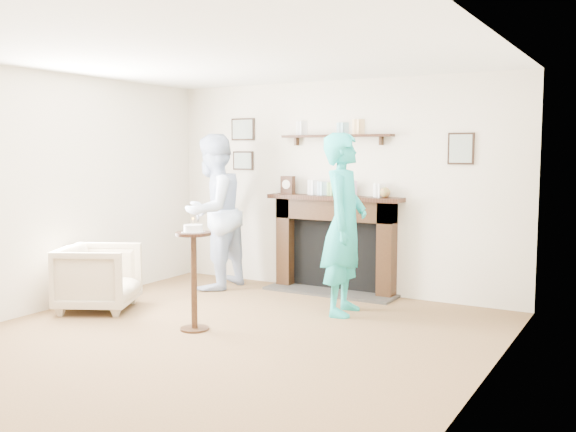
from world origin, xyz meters
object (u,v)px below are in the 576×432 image
object	(u,v)px
pedestal_table	(194,261)
man	(214,288)
armchair	(100,310)
woman	(343,313)

from	to	relation	value
pedestal_table	man	bearing A→B (deg)	120.85
armchair	woman	distance (m)	2.58
armchair	pedestal_table	size ratio (longest dim) A/B	0.72
armchair	pedestal_table	bearing A→B (deg)	-121.28
man	pedestal_table	bearing A→B (deg)	31.02
man	pedestal_table	world-z (taller)	pedestal_table
armchair	man	bearing A→B (deg)	-42.34
armchair	man	xyz separation A→B (m)	(0.41, 1.47, 0.00)
armchair	man	size ratio (longest dim) A/B	0.41
man	armchair	bearing A→B (deg)	-15.48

